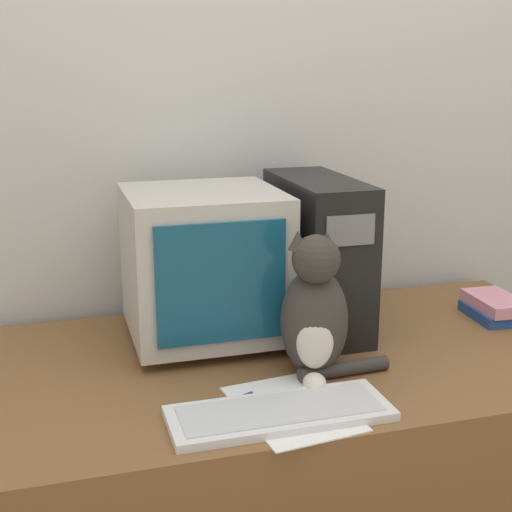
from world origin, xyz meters
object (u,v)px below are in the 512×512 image
object	(u,v)px
crt_monitor	(204,264)
computer_tower	(317,254)
cat	(315,315)
keyboard	(280,413)
pen	(227,402)
book_stack	(496,308)

from	to	relation	value
crt_monitor	computer_tower	world-z (taller)	computer_tower
computer_tower	cat	bearing A→B (deg)	-111.61
computer_tower	keyboard	distance (m)	0.57
computer_tower	pen	xyz separation A→B (m)	(-0.35, -0.38, -0.20)
computer_tower	cat	world-z (taller)	computer_tower
keyboard	pen	bearing A→B (deg)	136.05
book_stack	pen	world-z (taller)	book_stack
cat	computer_tower	bearing A→B (deg)	87.46
computer_tower	crt_monitor	bearing A→B (deg)	-178.30
crt_monitor	book_stack	world-z (taller)	crt_monitor
crt_monitor	pen	distance (m)	0.42
book_stack	pen	bearing A→B (deg)	-160.66
cat	book_stack	distance (m)	0.67
computer_tower	book_stack	xyz separation A→B (m)	(0.51, -0.08, -0.17)
crt_monitor	computer_tower	size ratio (longest dim) A/B	0.93
cat	pen	bearing A→B (deg)	-139.33
crt_monitor	computer_tower	distance (m)	0.31
computer_tower	keyboard	bearing A→B (deg)	-118.76
keyboard	cat	size ratio (longest dim) A/B	1.32
keyboard	pen	world-z (taller)	keyboard
computer_tower	cat	xyz separation A→B (m)	(-0.12, -0.29, -0.06)
crt_monitor	pen	size ratio (longest dim) A/B	3.09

